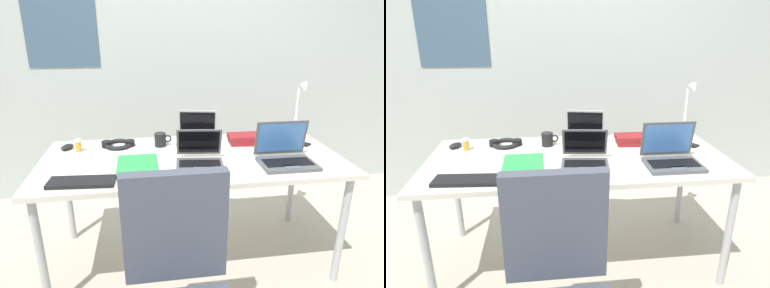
{
  "view_description": "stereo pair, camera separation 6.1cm",
  "coord_description": "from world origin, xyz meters",
  "views": [
    {
      "loc": [
        -0.27,
        -1.84,
        1.49
      ],
      "look_at": [
        0.0,
        0.0,
        0.82
      ],
      "focal_mm": 30.8,
      "sensor_mm": 36.0,
      "label": 1
    },
    {
      "loc": [
        -0.21,
        -1.85,
        1.49
      ],
      "look_at": [
        0.0,
        0.0,
        0.82
      ],
      "focal_mm": 30.8,
      "sensor_mm": 36.0,
      "label": 2
    }
  ],
  "objects": [
    {
      "name": "wall_back",
      "position": [
        -0.0,
        1.1,
        1.3
      ],
      "size": [
        6.0,
        0.13,
        2.6
      ],
      "color": "#B2BCB7",
      "rests_on": "ground_plane"
    },
    {
      "name": "computer_mouse",
      "position": [
        -0.78,
        0.24,
        0.76
      ],
      "size": [
        0.1,
        0.11,
        0.03
      ],
      "primitive_type": "ellipsoid",
      "rotation": [
        0.0,
        0.0,
        -0.59
      ],
      "color": "black",
      "rests_on": "desk"
    },
    {
      "name": "desk_lamp",
      "position": [
        0.8,
        0.28,
        0.94
      ],
      "size": [
        0.12,
        0.18,
        0.4
      ],
      "color": "white",
      "rests_on": "desk"
    },
    {
      "name": "paper_folder_near_mouse",
      "position": [
        -0.33,
        -0.09,
        0.74
      ],
      "size": [
        0.23,
        0.31,
        0.01
      ],
      "primitive_type": "cube",
      "rotation": [
        0.0,
        0.0,
        0.01
      ],
      "color": "green",
      "rests_on": "desk"
    },
    {
      "name": "laptop_front_left",
      "position": [
        0.07,
        0.27,
        0.78
      ],
      "size": [
        0.31,
        0.26,
        0.2
      ],
      "color": "#B7BABC",
      "rests_on": "desk"
    },
    {
      "name": "laptop_far_corner",
      "position": [
        0.03,
        -0.13,
        0.78
      ],
      "size": [
        0.29,
        0.28,
        0.19
      ],
      "color": "#515459",
      "rests_on": "desk"
    },
    {
      "name": "cell_phone",
      "position": [
        0.75,
        0.12,
        0.74
      ],
      "size": [
        0.13,
        0.15,
        0.01
      ],
      "primitive_type": "cube",
      "rotation": [
        0.0,
        0.0,
        0.65
      ],
      "color": "black",
      "rests_on": "desk"
    },
    {
      "name": "desk",
      "position": [
        0.0,
        0.0,
        0.68
      ],
      "size": [
        1.8,
        0.8,
        0.74
      ],
      "color": "silver",
      "rests_on": "ground_plane"
    },
    {
      "name": "headphones",
      "position": [
        -0.46,
        0.24,
        0.76
      ],
      "size": [
        0.21,
        0.18,
        0.04
      ],
      "color": "black",
      "rests_on": "desk"
    },
    {
      "name": "external_keyboard",
      "position": [
        -0.6,
        -0.29,
        0.75
      ],
      "size": [
        0.34,
        0.14,
        0.02
      ],
      "primitive_type": "cube",
      "rotation": [
        0.0,
        0.0,
        -0.07
      ],
      "color": "black",
      "rests_on": "desk"
    },
    {
      "name": "laptop_by_keyboard",
      "position": [
        0.52,
        -0.18,
        0.79
      ],
      "size": [
        0.31,
        0.25,
        0.23
      ],
      "color": "#515459",
      "rests_on": "desk"
    },
    {
      "name": "ground_plane",
      "position": [
        0.0,
        0.0,
        0.0
      ],
      "size": [
        12.0,
        12.0,
        0.0
      ],
      "primitive_type": "plane",
      "color": "#B7AD9E"
    },
    {
      "name": "pill_bottle",
      "position": [
        -0.7,
        0.19,
        0.78
      ],
      "size": [
        0.04,
        0.04,
        0.08
      ],
      "color": "gold",
      "rests_on": "desk"
    },
    {
      "name": "book_stack",
      "position": [
        0.38,
        0.19,
        0.77
      ],
      "size": [
        0.21,
        0.16,
        0.06
      ],
      "color": "maroon",
      "rests_on": "desk"
    },
    {
      "name": "coffee_mug",
      "position": [
        -0.18,
        0.21,
        0.78
      ],
      "size": [
        0.11,
        0.08,
        0.09
      ],
      "color": "black",
      "rests_on": "desk"
    }
  ]
}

